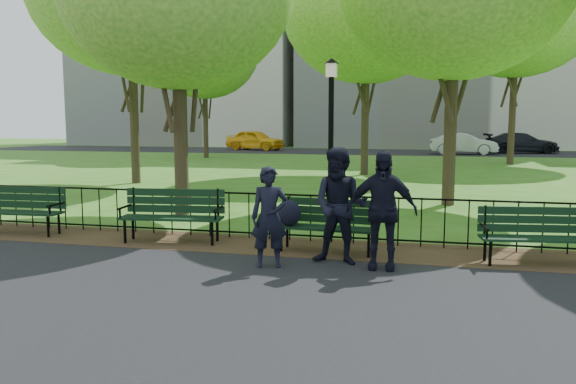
% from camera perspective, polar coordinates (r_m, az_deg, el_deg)
% --- Properties ---
extents(ground, '(120.00, 120.00, 0.00)m').
position_cam_1_polar(ground, '(8.49, 3.58, -8.07)').
color(ground, '#3C631A').
extents(asphalt_path, '(60.00, 9.20, 0.01)m').
position_cam_1_polar(asphalt_path, '(5.36, -3.20, -17.27)').
color(asphalt_path, black).
rests_on(asphalt_path, ground).
extents(dirt_strip, '(60.00, 1.60, 0.01)m').
position_cam_1_polar(dirt_strip, '(9.93, 5.13, -5.78)').
color(dirt_strip, '#322214').
rests_on(dirt_strip, ground).
extents(far_street, '(70.00, 9.00, 0.01)m').
position_cam_1_polar(far_street, '(43.15, 11.91, 3.98)').
color(far_street, black).
rests_on(far_street, ground).
extents(iron_fence, '(24.06, 0.06, 1.00)m').
position_cam_1_polar(iron_fence, '(10.32, 5.59, -2.54)').
color(iron_fence, black).
rests_on(iron_fence, ground).
extents(apartment_west, '(22.00, 15.00, 26.00)m').
position_cam_1_polar(apartment_west, '(61.72, -9.14, 17.04)').
color(apartment_west, beige).
rests_on(apartment_west, ground).
extents(park_bench_main, '(1.77, 0.66, 0.99)m').
position_cam_1_polar(park_bench_main, '(9.61, 2.29, -2.51)').
color(park_bench_main, black).
rests_on(park_bench_main, ground).
extents(park_bench_left_a, '(1.94, 0.80, 1.07)m').
position_cam_1_polar(park_bench_left_a, '(10.63, -11.61, -1.76)').
color(park_bench_left_a, black).
rests_on(park_bench_left_a, ground).
extents(park_bench_left_b, '(1.82, 0.65, 1.02)m').
position_cam_1_polar(park_bench_left_b, '(12.40, -25.53, -1.20)').
color(park_bench_left_b, black).
rests_on(park_bench_left_b, ground).
extents(park_bench_right_a, '(1.77, 0.75, 0.97)m').
position_cam_1_polar(park_bench_right_a, '(9.61, 23.87, -3.49)').
color(park_bench_right_a, black).
rests_on(park_bench_right_a, ground).
extents(lamppost, '(0.33, 0.33, 3.64)m').
position_cam_1_polar(lamppost, '(12.78, 4.38, 6.01)').
color(lamppost, black).
rests_on(lamppost, ground).
extents(tree_far_c, '(7.03, 7.03, 9.79)m').
position_cam_1_polar(tree_far_c, '(24.55, 8.02, 17.76)').
color(tree_far_c, '#2D2116').
rests_on(tree_far_c, ground).
extents(tree_far_e, '(8.35, 8.35, 11.64)m').
position_cam_1_polar(tree_far_e, '(32.79, 22.28, 16.87)').
color(tree_far_e, '#2D2116').
rests_on(tree_far_e, ground).
extents(tree_far_w, '(6.78, 6.78, 9.45)m').
position_cam_1_polar(tree_far_w, '(36.20, -8.49, 13.89)').
color(tree_far_w, '#2D2116').
rests_on(tree_far_w, ground).
extents(person_left, '(0.64, 0.51, 1.55)m').
position_cam_1_polar(person_left, '(8.56, -1.90, -2.55)').
color(person_left, black).
rests_on(person_left, asphalt_path).
extents(person_mid, '(0.93, 0.54, 1.83)m').
position_cam_1_polar(person_mid, '(8.75, 5.32, -1.45)').
color(person_mid, black).
rests_on(person_mid, asphalt_path).
extents(person_right, '(1.06, 0.45, 1.79)m').
position_cam_1_polar(person_right, '(8.55, 9.50, -1.83)').
color(person_right, black).
rests_on(person_right, asphalt_path).
extents(taxi, '(5.13, 3.07, 1.64)m').
position_cam_1_polar(taxi, '(45.54, -3.35, 5.31)').
color(taxi, yellow).
rests_on(taxi, far_street).
extents(sedan_silver, '(4.63, 1.83, 1.50)m').
position_cam_1_polar(sedan_silver, '(41.01, 17.35, 4.71)').
color(sedan_silver, '#ABAEB3').
rests_on(sedan_silver, far_street).
extents(sedan_dark, '(5.29, 2.58, 1.48)m').
position_cam_1_polar(sedan_dark, '(44.10, 22.64, 4.62)').
color(sedan_dark, black).
rests_on(sedan_dark, far_street).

